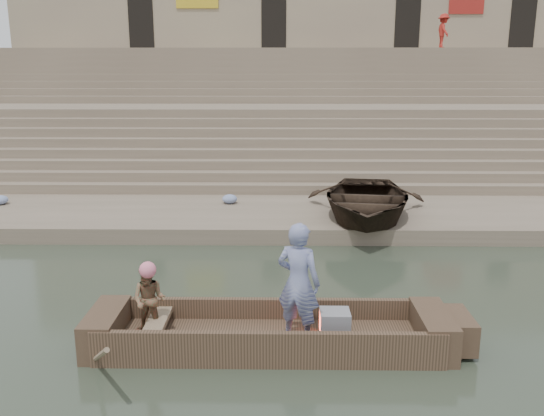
{
  "coord_description": "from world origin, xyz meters",
  "views": [
    {
      "loc": [
        -1.65,
        -7.53,
        4.27
      ],
      "look_at": [
        -1.81,
        4.19,
        1.4
      ],
      "focal_mm": 37.88,
      "sensor_mm": 36.0,
      "label": 1
    }
  ],
  "objects_px": {
    "pedestrian": "(443,31)",
    "main_rowboat": "(269,341)",
    "standing_man": "(298,283)",
    "beached_rowboat": "(366,199)",
    "television": "(334,323)",
    "rowing_man": "(149,300)"
  },
  "relations": [
    {
      "from": "pedestrian",
      "to": "main_rowboat",
      "type": "bearing_deg",
      "value": 155.71
    },
    {
      "from": "standing_man",
      "to": "beached_rowboat",
      "type": "bearing_deg",
      "value": -81.73
    },
    {
      "from": "television",
      "to": "standing_man",
      "type": "bearing_deg",
      "value": -164.54
    },
    {
      "from": "main_rowboat",
      "to": "pedestrian",
      "type": "bearing_deg",
      "value": 68.9
    },
    {
      "from": "standing_man",
      "to": "pedestrian",
      "type": "distance_m",
      "value": 22.93
    },
    {
      "from": "standing_man",
      "to": "television",
      "type": "distance_m",
      "value": 0.93
    },
    {
      "from": "standing_man",
      "to": "rowing_man",
      "type": "bearing_deg",
      "value": 20.02
    },
    {
      "from": "main_rowboat",
      "to": "pedestrian",
      "type": "height_order",
      "value": "pedestrian"
    },
    {
      "from": "standing_man",
      "to": "television",
      "type": "relative_size",
      "value": 4.03
    },
    {
      "from": "main_rowboat",
      "to": "rowing_man",
      "type": "distance_m",
      "value": 1.97
    },
    {
      "from": "main_rowboat",
      "to": "pedestrian",
      "type": "xyz_separation_m",
      "value": [
        8.07,
        20.91,
        5.9
      ]
    },
    {
      "from": "beached_rowboat",
      "to": "pedestrian",
      "type": "relative_size",
      "value": 2.89
    },
    {
      "from": "rowing_man",
      "to": "beached_rowboat",
      "type": "height_order",
      "value": "beached_rowboat"
    },
    {
      "from": "rowing_man",
      "to": "main_rowboat",
      "type": "bearing_deg",
      "value": 7.32
    },
    {
      "from": "television",
      "to": "beached_rowboat",
      "type": "height_order",
      "value": "beached_rowboat"
    },
    {
      "from": "rowing_man",
      "to": "pedestrian",
      "type": "bearing_deg",
      "value": 72.88
    },
    {
      "from": "rowing_man",
      "to": "beached_rowboat",
      "type": "xyz_separation_m",
      "value": [
        4.29,
        6.57,
        0.11
      ]
    },
    {
      "from": "rowing_man",
      "to": "television",
      "type": "relative_size",
      "value": 2.41
    },
    {
      "from": "television",
      "to": "rowing_man",
      "type": "bearing_deg",
      "value": 179.37
    },
    {
      "from": "pedestrian",
      "to": "television",
      "type": "bearing_deg",
      "value": 158.16
    },
    {
      "from": "rowing_man",
      "to": "pedestrian",
      "type": "distance_m",
      "value": 23.7
    },
    {
      "from": "beached_rowboat",
      "to": "pedestrian",
      "type": "distance_m",
      "value": 16.21
    }
  ]
}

